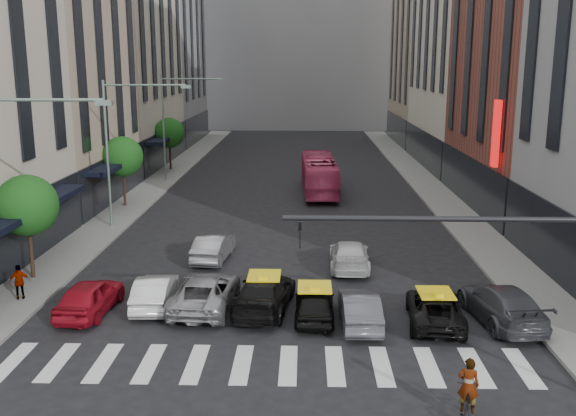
# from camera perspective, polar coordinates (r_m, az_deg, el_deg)

# --- Properties ---
(ground) EXTENTS (160.00, 160.00, 0.00)m
(ground) POSITION_cam_1_polar(r_m,az_deg,el_deg) (21.35, -1.75, -15.54)
(ground) COLOR black
(ground) RESTS_ON ground
(sidewalk_left) EXTENTS (3.00, 96.00, 0.15)m
(sidewalk_left) POSITION_cam_1_polar(r_m,az_deg,el_deg) (51.37, -12.75, 1.14)
(sidewalk_left) COLOR slate
(sidewalk_left) RESTS_ON ground
(sidewalk_right) EXTENTS (3.00, 96.00, 0.15)m
(sidewalk_right) POSITION_cam_1_polar(r_m,az_deg,el_deg) (50.86, 13.25, 1.00)
(sidewalk_right) COLOR slate
(sidewalk_right) RESTS_ON ground
(building_left_b) EXTENTS (8.00, 16.00, 24.00)m
(building_left_b) POSITION_cam_1_polar(r_m,az_deg,el_deg) (50.20, -20.29, 14.12)
(building_left_b) COLOR tan
(building_left_b) RESTS_ON ground
(building_left_d) EXTENTS (8.00, 18.00, 30.00)m
(building_left_d) POSITION_cam_1_polar(r_m,az_deg,el_deg) (85.85, -11.10, 15.76)
(building_left_d) COLOR gray
(building_left_d) RESTS_ON ground
(building_right_b) EXTENTS (8.00, 18.00, 26.00)m
(building_right_b) POSITION_cam_1_polar(r_m,az_deg,el_deg) (48.53, 21.40, 15.30)
(building_right_b) COLOR brown
(building_right_b) RESTS_ON ground
(building_right_d) EXTENTS (8.00, 18.00, 28.00)m
(building_right_d) POSITION_cam_1_polar(r_m,az_deg,el_deg) (85.35, 12.67, 15.04)
(building_right_d) COLOR tan
(building_right_d) RESTS_ON ground
(building_far) EXTENTS (30.00, 10.00, 36.00)m
(building_far) POSITION_cam_1_polar(r_m,az_deg,el_deg) (104.08, 0.93, 17.07)
(building_far) COLOR gray
(building_far) RESTS_ON ground
(tree_near) EXTENTS (2.88, 2.88, 4.95)m
(tree_near) POSITION_cam_1_polar(r_m,az_deg,el_deg) (32.20, -22.19, 0.20)
(tree_near) COLOR black
(tree_near) RESTS_ON sidewalk_left
(tree_mid) EXTENTS (2.88, 2.88, 4.95)m
(tree_mid) POSITION_cam_1_polar(r_m,az_deg,el_deg) (47.05, -14.49, 4.43)
(tree_mid) COLOR black
(tree_mid) RESTS_ON sidewalk_left
(tree_far) EXTENTS (2.88, 2.88, 4.95)m
(tree_far) POSITION_cam_1_polar(r_m,az_deg,el_deg) (62.47, -10.50, 6.58)
(tree_far) COLOR black
(tree_far) RESTS_ON sidewalk_left
(streetlamp_mid) EXTENTS (5.38, 0.25, 9.00)m
(streetlamp_mid) POSITION_cam_1_polar(r_m,az_deg,el_deg) (40.57, -14.57, 6.37)
(streetlamp_mid) COLOR gray
(streetlamp_mid) RESTS_ON sidewalk_left
(streetlamp_far) EXTENTS (5.38, 0.25, 9.00)m
(streetlamp_far) POSITION_cam_1_polar(r_m,az_deg,el_deg) (56.06, -10.09, 8.23)
(streetlamp_far) COLOR gray
(streetlamp_far) RESTS_ON sidewalk_left
(traffic_signal) EXTENTS (10.10, 0.20, 6.00)m
(traffic_signal) POSITION_cam_1_polar(r_m,az_deg,el_deg) (19.77, 20.92, -4.71)
(traffic_signal) COLOR black
(traffic_signal) RESTS_ON ground
(liberty_sign) EXTENTS (0.30, 0.70, 4.00)m
(liberty_sign) POSITION_cam_1_polar(r_m,az_deg,el_deg) (40.64, 18.02, 6.30)
(liberty_sign) COLOR red
(liberty_sign) RESTS_ON ground
(car_red) EXTENTS (2.03, 4.41, 1.47)m
(car_red) POSITION_cam_1_polar(r_m,az_deg,el_deg) (27.88, -17.20, -7.52)
(car_red) COLOR maroon
(car_red) RESTS_ON ground
(car_white_front) EXTENTS (1.63, 4.18, 1.35)m
(car_white_front) POSITION_cam_1_polar(r_m,az_deg,el_deg) (27.96, -11.75, -7.27)
(car_white_front) COLOR silver
(car_white_front) RESTS_ON ground
(car_silver) EXTENTS (2.69, 5.34, 1.45)m
(car_silver) POSITION_cam_1_polar(r_m,az_deg,el_deg) (27.41, -7.36, -7.40)
(car_silver) COLOR #9B9BA0
(car_silver) RESTS_ON ground
(taxi_left) EXTENTS (2.74, 5.37, 1.49)m
(taxi_left) POSITION_cam_1_polar(r_m,az_deg,el_deg) (27.00, -2.12, -7.57)
(taxi_left) COLOR black
(taxi_left) RESTS_ON ground
(taxi_center) EXTENTS (1.64, 3.95, 1.34)m
(taxi_center) POSITION_cam_1_polar(r_m,az_deg,el_deg) (26.15, 2.38, -8.45)
(taxi_center) COLOR black
(taxi_center) RESTS_ON ground
(car_grey_mid) EXTENTS (1.55, 4.19, 1.37)m
(car_grey_mid) POSITION_cam_1_polar(r_m,az_deg,el_deg) (25.73, 6.37, -8.84)
(car_grey_mid) COLOR #47484F
(car_grey_mid) RESTS_ON ground
(taxi_right) EXTENTS (2.53, 4.71, 1.26)m
(taxi_right) POSITION_cam_1_polar(r_m,az_deg,el_deg) (26.36, 12.92, -8.69)
(taxi_right) COLOR black
(taxi_right) RESTS_ON ground
(car_grey_curb) EXTENTS (2.82, 5.45, 1.51)m
(car_grey_curb) POSITION_cam_1_polar(r_m,az_deg,el_deg) (27.19, 18.44, -8.08)
(car_grey_curb) COLOR #393B40
(car_grey_curb) RESTS_ON ground
(car_row2_left) EXTENTS (1.91, 4.40, 1.41)m
(car_row2_left) POSITION_cam_1_polar(r_m,az_deg,el_deg) (33.93, -6.65, -3.46)
(car_row2_left) COLOR #939297
(car_row2_left) RESTS_ON ground
(car_row2_right) EXTENTS (2.09, 4.83, 1.39)m
(car_row2_right) POSITION_cam_1_polar(r_m,az_deg,el_deg) (32.53, 5.47, -4.16)
(car_row2_right) COLOR silver
(car_row2_right) RESTS_ON ground
(bus) EXTENTS (2.83, 10.74, 2.97)m
(bus) POSITION_cam_1_polar(r_m,az_deg,el_deg) (51.06, 2.78, 2.98)
(bus) COLOR #CA3B69
(bus) RESTS_ON ground
(motorcycle) EXTENTS (1.03, 1.83, 0.91)m
(motorcycle) POSITION_cam_1_polar(r_m,az_deg,el_deg) (20.09, 15.63, -16.51)
(motorcycle) COLOR black
(motorcycle) RESTS_ON ground
(rider) EXTENTS (0.69, 0.55, 1.68)m
(rider) POSITION_cam_1_polar(r_m,az_deg,el_deg) (19.50, 15.86, -13.18)
(rider) COLOR gray
(rider) RESTS_ON motorcycle
(pedestrian_far) EXTENTS (0.97, 0.69, 1.53)m
(pedestrian_far) POSITION_cam_1_polar(r_m,az_deg,el_deg) (30.11, -22.76, -6.08)
(pedestrian_far) COLOR gray
(pedestrian_far) RESTS_ON sidewalk_left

